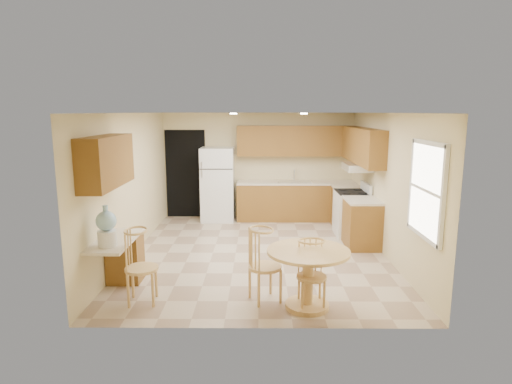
{
  "coord_description": "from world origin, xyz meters",
  "views": [
    {
      "loc": [
        -0.0,
        -7.42,
        2.52
      ],
      "look_at": [
        -0.05,
        0.3,
        1.07
      ],
      "focal_mm": 30.0,
      "sensor_mm": 36.0,
      "label": 1
    }
  ],
  "objects_px": {
    "stove": "(352,213)",
    "chair_desk": "(139,261)",
    "water_crock": "(107,228)",
    "refrigerator": "(218,184)",
    "chair_table_a": "(265,260)",
    "chair_table_b": "(313,270)",
    "dining_table": "(308,270)"
  },
  "relations": [
    {
      "from": "chair_table_b",
      "to": "chair_desk",
      "type": "relative_size",
      "value": 0.89
    },
    {
      "from": "chair_desk",
      "to": "stove",
      "type": "bearing_deg",
      "value": 128.11
    },
    {
      "from": "stove",
      "to": "chair_desk",
      "type": "xyz_separation_m",
      "value": [
        -3.47,
        -3.33,
        0.14
      ]
    },
    {
      "from": "stove",
      "to": "refrigerator",
      "type": "bearing_deg",
      "value": 157.01
    },
    {
      "from": "refrigerator",
      "to": "dining_table",
      "type": "bearing_deg",
      "value": -70.96
    },
    {
      "from": "chair_table_a",
      "to": "chair_desk",
      "type": "height_order",
      "value": "chair_table_a"
    },
    {
      "from": "dining_table",
      "to": "chair_table_a",
      "type": "height_order",
      "value": "chair_table_a"
    },
    {
      "from": "water_crock",
      "to": "dining_table",
      "type": "bearing_deg",
      "value": -4.36
    },
    {
      "from": "refrigerator",
      "to": "water_crock",
      "type": "distance_m",
      "value": 4.53
    },
    {
      "from": "stove",
      "to": "water_crock",
      "type": "distance_m",
      "value": 5.08
    },
    {
      "from": "dining_table",
      "to": "chair_table_b",
      "type": "bearing_deg",
      "value": -59.6
    },
    {
      "from": "stove",
      "to": "dining_table",
      "type": "xyz_separation_m",
      "value": [
        -1.29,
        -3.38,
        0.05
      ]
    },
    {
      "from": "chair_table_b",
      "to": "stove",
      "type": "bearing_deg",
      "value": -112.73
    },
    {
      "from": "chair_table_a",
      "to": "chair_table_b",
      "type": "relative_size",
      "value": 1.12
    },
    {
      "from": "chair_desk",
      "to": "water_crock",
      "type": "bearing_deg",
      "value": -113.62
    },
    {
      "from": "chair_table_a",
      "to": "chair_table_b",
      "type": "height_order",
      "value": "chair_table_a"
    },
    {
      "from": "refrigerator",
      "to": "water_crock",
      "type": "height_order",
      "value": "refrigerator"
    },
    {
      "from": "water_crock",
      "to": "chair_table_a",
      "type": "bearing_deg",
      "value": -2.24
    },
    {
      "from": "chair_table_b",
      "to": "water_crock",
      "type": "bearing_deg",
      "value": -9.15
    },
    {
      "from": "refrigerator",
      "to": "dining_table",
      "type": "xyz_separation_m",
      "value": [
        1.59,
        -4.6,
        -0.34
      ]
    },
    {
      "from": "chair_desk",
      "to": "water_crock",
      "type": "height_order",
      "value": "water_crock"
    },
    {
      "from": "water_crock",
      "to": "chair_desk",
      "type": "bearing_deg",
      "value": -18.0
    },
    {
      "from": "chair_table_b",
      "to": "chair_desk",
      "type": "height_order",
      "value": "chair_desk"
    },
    {
      "from": "chair_table_a",
      "to": "water_crock",
      "type": "xyz_separation_m",
      "value": [
        -2.09,
        0.08,
        0.41
      ]
    },
    {
      "from": "chair_table_b",
      "to": "chair_desk",
      "type": "bearing_deg",
      "value": -6.66
    },
    {
      "from": "stove",
      "to": "dining_table",
      "type": "distance_m",
      "value": 3.62
    },
    {
      "from": "refrigerator",
      "to": "water_crock",
      "type": "xyz_separation_m",
      "value": [
        -1.05,
        -4.4,
        0.16
      ]
    },
    {
      "from": "refrigerator",
      "to": "chair_table_b",
      "type": "xyz_separation_m",
      "value": [
        1.64,
        -4.69,
        -0.31
      ]
    },
    {
      "from": "dining_table",
      "to": "chair_desk",
      "type": "height_order",
      "value": "chair_desk"
    },
    {
      "from": "refrigerator",
      "to": "dining_table",
      "type": "relative_size",
      "value": 1.61
    },
    {
      "from": "water_crock",
      "to": "refrigerator",
      "type": "bearing_deg",
      "value": 76.58
    },
    {
      "from": "chair_table_a",
      "to": "stove",
      "type": "bearing_deg",
      "value": 127.47
    }
  ]
}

